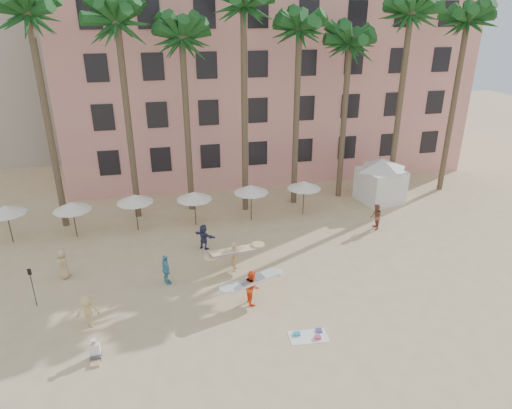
{
  "coord_description": "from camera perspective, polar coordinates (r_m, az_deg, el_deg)",
  "views": [
    {
      "loc": [
        -3.27,
        -16.97,
        14.03
      ],
      "look_at": [
        1.91,
        6.0,
        4.0
      ],
      "focal_mm": 32.0,
      "sensor_mm": 36.0,
      "label": 1
    }
  ],
  "objects": [
    {
      "name": "palm_row",
      "position": [
        32.21,
        -6.41,
        21.05
      ],
      "size": [
        44.4,
        5.4,
        16.3
      ],
      "color": "brown",
      "rests_on": "ground"
    },
    {
      "name": "carrier_white",
      "position": [
        23.83,
        -0.51,
        -10.12
      ],
      "size": [
        3.03,
        1.63,
        1.86
      ],
      "color": "#FF4F1A",
      "rests_on": "ground"
    },
    {
      "name": "cabana",
      "position": [
        37.12,
        15.38,
        3.42
      ],
      "size": [
        5.22,
        5.22,
        3.5
      ],
      "color": "silver",
      "rests_on": "ground"
    },
    {
      "name": "ground",
      "position": [
        22.26,
        -1.46,
        -16.01
      ],
      "size": [
        120.0,
        120.0,
        0.0
      ],
      "primitive_type": "plane",
      "color": "#D1B789",
      "rests_on": "ground"
    },
    {
      "name": "umbrella_row",
      "position": [
        31.71,
        -11.32,
        0.95
      ],
      "size": [
        22.5,
        2.7,
        2.73
      ],
      "color": "#332B23",
      "rests_on": "ground"
    },
    {
      "name": "carrier_yellow",
      "position": [
        26.59,
        -2.66,
        -6.25
      ],
      "size": [
        3.17,
        1.56,
        1.82
      ],
      "color": "tan",
      "rests_on": "ground"
    },
    {
      "name": "beach_towel",
      "position": [
        22.31,
        6.67,
        -15.97
      ],
      "size": [
        1.87,
        1.13,
        0.14
      ],
      "color": "white",
      "rests_on": "ground"
    },
    {
      "name": "beachgoers",
      "position": [
        26.98,
        -7.55,
        -6.32
      ],
      "size": [
        20.84,
        7.7,
        1.83
      ],
      "color": "#51A2BD",
      "rests_on": "ground"
    },
    {
      "name": "pink_hotel",
      "position": [
        44.59,
        0.74,
        15.3
      ],
      "size": [
        35.0,
        14.0,
        16.0
      ],
      "primitive_type": "cube",
      "color": "#E5998B",
      "rests_on": "ground"
    },
    {
      "name": "seated_man",
      "position": [
        21.95,
        -19.47,
        -17.09
      ],
      "size": [
        0.44,
        0.77,
        1.0
      ],
      "color": "#3F3F4C",
      "rests_on": "ground"
    },
    {
      "name": "paddle",
      "position": [
        25.87,
        -26.22,
        -8.78
      ],
      "size": [
        0.18,
        0.04,
        2.23
      ],
      "color": "black",
      "rests_on": "ground"
    }
  ]
}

